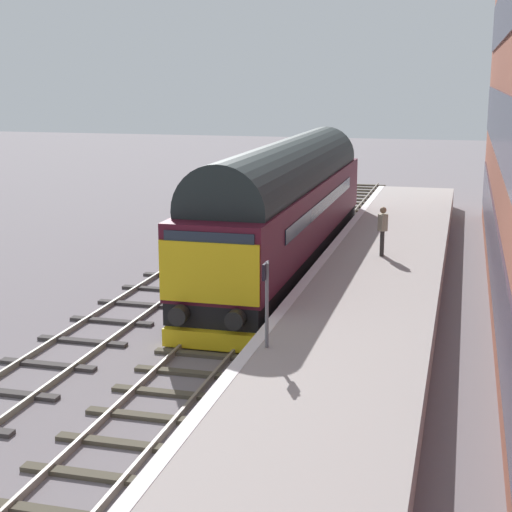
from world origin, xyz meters
The scene contains 7 objects.
ground_plane centered at (0.00, 0.00, 0.00)m, with size 140.00×140.00×0.00m, color slate.
track_main centered at (0.00, 0.00, 0.05)m, with size 2.50×60.00×0.15m.
track_adjacent_west centered at (-3.41, 0.00, 0.06)m, with size 2.50×60.00×0.15m.
station_platform centered at (3.60, 0.00, 0.50)m, with size 4.00×44.00×1.01m.
diesel_locomotive centered at (0.00, 5.65, 2.48)m, with size 2.74×18.23×4.68m.
platform_number_sign centered at (2.06, -5.54, 2.28)m, with size 0.10×0.44×1.92m.
waiting_passenger centered at (3.56, 4.48, 1.99)m, with size 0.35×0.51×1.64m.
Camera 1 is at (6.10, -21.80, 6.85)m, focal length 55.94 mm.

